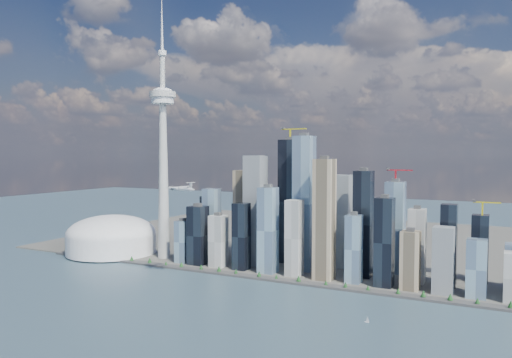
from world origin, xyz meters
The scene contains 9 objects.
ground centered at (0.00, 0.00, 0.00)m, with size 4000.00×4000.00×0.00m, color #2F4353.
seawall centered at (0.00, 250.00, 2.00)m, with size 1100.00×22.00×4.00m, color #383838.
land centered at (0.00, 700.00, 1.50)m, with size 1400.00×900.00×3.00m, color #4C4C47.
shoreline_trees centered at (0.00, 250.00, 8.78)m, with size 960.53×7.20×8.80m.
skyscraper_cluster centered at (59.61, 336.81, 87.59)m, with size 736.00×142.00×280.67m.
needle_tower centered at (-300.00, 310.00, 235.84)m, with size 56.00×56.00×550.50m.
dome_stadium centered at (-440.00, 300.00, 39.44)m, with size 200.00×200.00×86.00m.
airplane centered at (-142.20, 151.27, 169.03)m, with size 63.17×56.10×15.42m.
sailboat_west centered at (196.46, 104.89, 3.06)m, with size 6.90×3.00×9.53m.
Camera 1 is at (360.94, -558.43, 230.53)m, focal length 35.00 mm.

